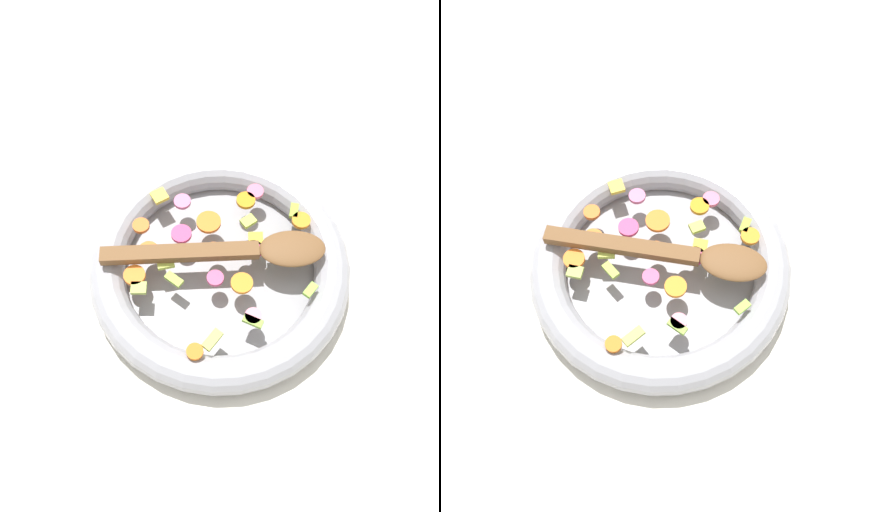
{
  "view_description": "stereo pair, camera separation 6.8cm",
  "coord_description": "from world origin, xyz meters",
  "views": [
    {
      "loc": [
        -0.25,
        -0.19,
        0.65
      ],
      "look_at": [
        0.0,
        0.0,
        0.05
      ],
      "focal_mm": 35.0,
      "sensor_mm": 36.0,
      "label": 1
    },
    {
      "loc": [
        -0.21,
        -0.24,
        0.65
      ],
      "look_at": [
        0.0,
        0.0,
        0.05
      ],
      "focal_mm": 35.0,
      "sensor_mm": 36.0,
      "label": 2
    }
  ],
  "objects": [
    {
      "name": "skillet",
      "position": [
        0.0,
        0.0,
        0.02
      ],
      "size": [
        0.37,
        0.37,
        0.05
      ],
      "color": "gray",
      "rests_on": "ground_plane"
    },
    {
      "name": "wooden_spoon",
      "position": [
        0.02,
        -0.02,
        0.06
      ],
      "size": [
        0.22,
        0.26,
        0.01
      ],
      "color": "brown",
      "rests_on": "chopped_vegetables"
    },
    {
      "name": "ground_plane",
      "position": [
        0.0,
        0.0,
        0.0
      ],
      "size": [
        4.0,
        4.0,
        0.0
      ],
      "primitive_type": "plane",
      "color": "silver"
    },
    {
      "name": "chopped_vegetables",
      "position": [
        0.0,
        0.01,
        0.05
      ],
      "size": [
        0.28,
        0.27,
        0.01
      ],
      "color": "orange",
      "rests_on": "skillet"
    }
  ]
}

